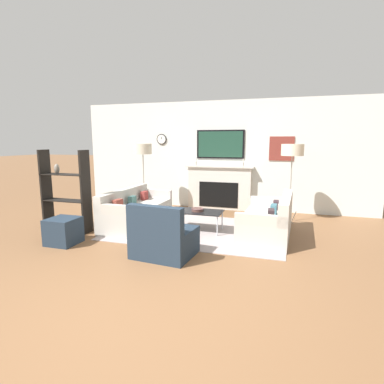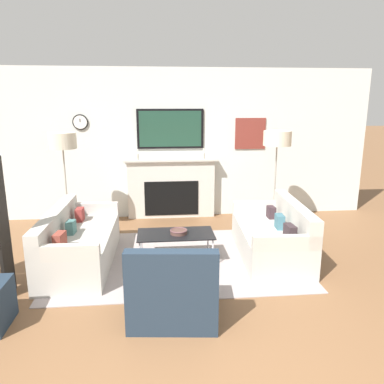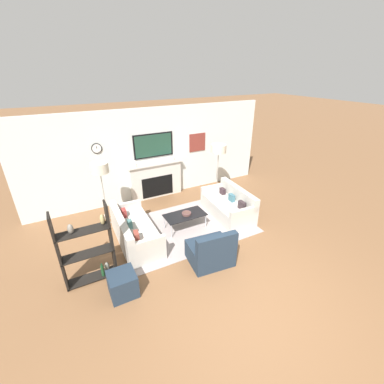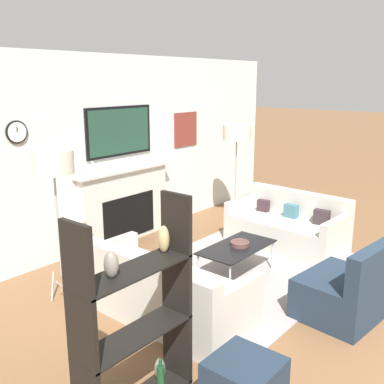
% 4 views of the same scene
% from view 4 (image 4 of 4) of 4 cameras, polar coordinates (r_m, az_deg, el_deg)
% --- Properties ---
extents(fireplace_wall, '(7.42, 0.28, 2.70)m').
position_cam_4_polar(fireplace_wall, '(6.65, -9.20, 4.14)').
color(fireplace_wall, silver).
rests_on(fireplace_wall, ground_plane).
extents(area_rug, '(3.26, 2.21, 0.01)m').
position_cam_4_polar(area_rug, '(5.69, 5.53, -10.37)').
color(area_rug, '#9F928F').
rests_on(area_rug, ground_plane).
extents(couch_left, '(0.82, 1.84, 0.73)m').
position_cam_4_polar(couch_left, '(4.64, -3.81, -12.62)').
color(couch_left, '#BBB7AD').
rests_on(couch_left, ground_plane).
extents(couch_right, '(0.91, 1.68, 0.76)m').
position_cam_4_polar(couch_right, '(6.66, 12.04, -4.42)').
color(couch_right, '#BBB7AD').
rests_on(couch_right, ground_plane).
extents(armchair, '(0.92, 0.81, 0.82)m').
position_cam_4_polar(armchair, '(4.89, 18.94, -11.91)').
color(armchair, '#202E3D').
rests_on(armchair, ground_plane).
extents(coffee_table, '(1.02, 0.53, 0.39)m').
position_cam_4_polar(coffee_table, '(5.50, 5.73, -7.14)').
color(coffee_table, black).
rests_on(coffee_table, ground_plane).
extents(decorative_bowl, '(0.23, 0.23, 0.06)m').
position_cam_4_polar(decorative_bowl, '(5.51, 6.09, -6.49)').
color(decorative_bowl, brown).
rests_on(decorative_bowl, coffee_table).
extents(floor_lamp_left, '(0.42, 0.42, 1.66)m').
position_cam_4_polar(floor_lamp_left, '(4.87, -17.20, 3.41)').
color(floor_lamp_left, '#9E998E').
rests_on(floor_lamp_left, ground_plane).
extents(floor_lamp_right, '(0.45, 0.45, 1.66)m').
position_cam_4_polar(floor_lamp_right, '(7.28, 5.71, 7.39)').
color(floor_lamp_right, '#9E998E').
rests_on(floor_lamp_right, ground_plane).
extents(shelf_unit, '(0.93, 0.28, 1.55)m').
position_cam_4_polar(shelf_unit, '(3.30, -7.07, -15.60)').
color(shelf_unit, black).
rests_on(shelf_unit, ground_plane).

